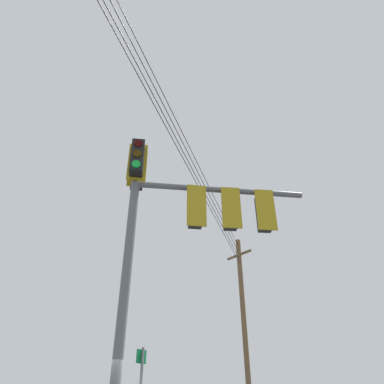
% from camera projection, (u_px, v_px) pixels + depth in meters
% --- Properties ---
extents(signal_mast_assembly, '(4.11, 1.98, 7.28)m').
position_uv_depth(signal_mast_assembly, '(176.00, 223.00, 7.65)').
color(signal_mast_assembly, slate).
rests_on(signal_mast_assembly, ground).
extents(utility_pole_wooden, '(1.66, 1.33, 10.66)m').
position_uv_depth(utility_pole_wooden, '(244.00, 326.00, 19.38)').
color(utility_pole_wooden, brown).
rests_on(utility_pole_wooden, ground).
extents(overhead_wire_span, '(2.13, 31.51, 1.69)m').
position_uv_depth(overhead_wire_span, '(124.00, 32.00, 8.81)').
color(overhead_wire_span, black).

